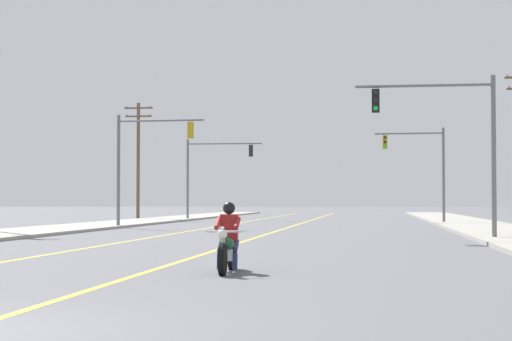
% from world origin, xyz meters
% --- Properties ---
extents(lane_stripe_center, '(0.16, 100.00, 0.01)m').
position_xyz_m(lane_stripe_center, '(0.18, 45.00, 0.00)').
color(lane_stripe_center, yellow).
rests_on(lane_stripe_center, ground).
extents(lane_stripe_left, '(0.16, 100.00, 0.01)m').
position_xyz_m(lane_stripe_left, '(-4.03, 45.00, 0.00)').
color(lane_stripe_left, yellow).
rests_on(lane_stripe_left, ground).
extents(sidewalk_kerb_right, '(4.40, 110.00, 0.14)m').
position_xyz_m(sidewalk_kerb_right, '(10.75, 40.00, 0.07)').
color(sidewalk_kerb_right, '#9E998E').
rests_on(sidewalk_kerb_right, ground).
extents(sidewalk_kerb_left, '(4.40, 110.00, 0.14)m').
position_xyz_m(sidewalk_kerb_left, '(-10.75, 40.00, 0.07)').
color(sidewalk_kerb_left, '#9E998E').
rests_on(sidewalk_kerb_left, ground).
extents(motorcycle_with_rider, '(0.70, 2.19, 1.46)m').
position_xyz_m(motorcycle_with_rider, '(1.86, 8.75, 0.59)').
color(motorcycle_with_rider, black).
rests_on(motorcycle_with_rider, ground).
extents(traffic_signal_near_right, '(5.23, 0.37, 6.20)m').
position_xyz_m(traffic_signal_near_right, '(7.83, 24.51, 4.12)').
color(traffic_signal_near_right, slate).
rests_on(traffic_signal_near_right, ground).
extents(traffic_signal_near_left, '(4.88, 0.43, 6.20)m').
position_xyz_m(traffic_signal_near_left, '(-7.63, 37.55, 4.10)').
color(traffic_signal_near_left, slate).
rests_on(traffic_signal_near_left, ground).
extents(traffic_signal_mid_right, '(4.47, 0.37, 6.20)m').
position_xyz_m(traffic_signal_mid_right, '(8.08, 48.56, 4.07)').
color(traffic_signal_mid_right, slate).
rests_on(traffic_signal_mid_right, ground).
extents(traffic_signal_mid_left, '(5.86, 0.41, 6.20)m').
position_xyz_m(traffic_signal_mid_left, '(-7.60, 57.22, 4.16)').
color(traffic_signal_mid_left, slate).
rests_on(traffic_signal_mid_left, ground).
extents(utility_pole_left_far, '(2.25, 0.26, 9.13)m').
position_xyz_m(utility_pole_left_far, '(-13.33, 57.55, 4.94)').
color(utility_pole_left_far, brown).
rests_on(utility_pole_left_far, ground).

